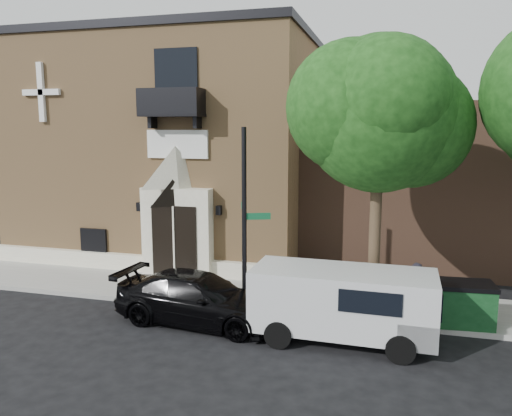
{
  "coord_description": "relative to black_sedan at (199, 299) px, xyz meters",
  "views": [
    {
      "loc": [
        6.38,
        -13.51,
        5.45
      ],
      "look_at": [
        2.15,
        2.0,
        2.88
      ],
      "focal_mm": 35.0,
      "sensor_mm": 36.0,
      "label": 1
    }
  ],
  "objects": [
    {
      "name": "ground",
      "position": [
        -1.26,
        0.92,
        -0.7
      ],
      "size": [
        120.0,
        120.0,
        0.0
      ],
      "primitive_type": "plane",
      "color": "black",
      "rests_on": "ground"
    },
    {
      "name": "sidewalk",
      "position": [
        -0.26,
        2.42,
        -0.63
      ],
      "size": [
        42.0,
        3.0,
        0.15
      ],
      "primitive_type": "cube",
      "color": "gray",
      "rests_on": "ground"
    },
    {
      "name": "church",
      "position": [
        -4.25,
        8.87,
        3.93
      ],
      "size": [
        12.2,
        11.01,
        9.3
      ],
      "color": "tan",
      "rests_on": "ground"
    },
    {
      "name": "street_tree_left",
      "position": [
        4.76,
        1.27,
        5.16
      ],
      "size": [
        4.97,
        4.38,
        7.77
      ],
      "color": "#38281C",
      "rests_on": "sidewalk"
    },
    {
      "name": "black_sedan",
      "position": [
        0.0,
        0.0,
        0.0
      ],
      "size": [
        5.0,
        2.39,
        1.41
      ],
      "primitive_type": "imported",
      "rotation": [
        0.0,
        0.0,
        1.48
      ],
      "color": "black",
      "rests_on": "ground"
    },
    {
      "name": "cargo_van",
      "position": [
        4.21,
        -0.2,
        0.35
      ],
      "size": [
        4.69,
        2.06,
        1.89
      ],
      "rotation": [
        0.0,
        0.0,
        -0.02
      ],
      "color": "silver",
      "rests_on": "ground"
    },
    {
      "name": "street_sign",
      "position": [
        1.03,
        1.15,
        2.14
      ],
      "size": [
        1.04,
        0.8,
        5.34
      ],
      "rotation": [
        0.0,
        0.0,
        0.38
      ],
      "color": "black",
      "rests_on": "sidewalk"
    },
    {
      "name": "fire_hydrant",
      "position": [
        5.6,
        1.41,
        -0.14
      ],
      "size": [
        0.48,
        0.39,
        0.85
      ],
      "color": "#9B001D",
      "rests_on": "sidewalk"
    },
    {
      "name": "dumpster",
      "position": [
        7.02,
        1.41,
        0.05
      ],
      "size": [
        1.88,
        1.16,
        1.18
      ],
      "rotation": [
        0.0,
        0.0,
        0.08
      ],
      "color": "#0F3818",
      "rests_on": "sidewalk"
    },
    {
      "name": "planter",
      "position": [
        -1.68,
        3.59,
        -0.24
      ],
      "size": [
        0.69,
        0.64,
        0.64
      ],
      "primitive_type": "imported",
      "rotation": [
        0.0,
        0.0,
        -0.29
      ],
      "color": "#3A5723",
      "rests_on": "sidewalk"
    },
    {
      "name": "pedestrian_near",
      "position": [
        5.89,
        1.67,
        0.24
      ],
      "size": [
        0.67,
        0.55,
        1.59
      ],
      "primitive_type": "imported",
      "rotation": [
        0.0,
        0.0,
        3.48
      ],
      "color": "black",
      "rests_on": "sidewalk"
    }
  ]
}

